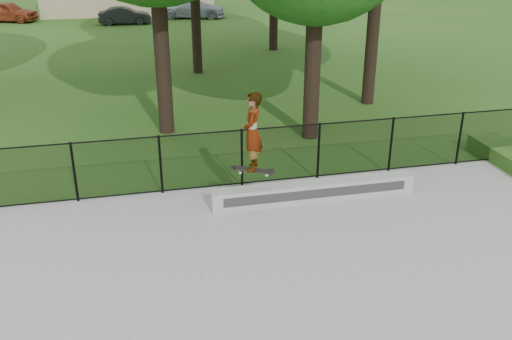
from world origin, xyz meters
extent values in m
plane|color=#245217|center=(0.00, 0.00, 0.00)|extent=(100.00, 100.00, 0.00)
cube|color=gray|center=(0.00, 0.00, 0.03)|extent=(14.00, 12.00, 0.06)
cube|color=#ACADA8|center=(1.51, 4.70, 0.29)|extent=(4.96, 0.40, 0.46)
imported|color=maroon|center=(-9.96, 34.67, 0.66)|extent=(4.15, 2.83, 1.32)
imported|color=black|center=(-2.39, 31.92, 0.55)|extent=(3.05, 1.29, 1.09)
imported|color=#949FA8|center=(2.15, 33.58, 0.67)|extent=(4.55, 2.78, 1.34)
cube|color=black|center=(-0.05, 4.45, 1.10)|extent=(0.82, 0.23, 0.23)
imported|color=#B3EAEC|center=(-0.05, 4.45, 2.00)|extent=(0.61, 0.75, 1.76)
cylinder|color=black|center=(-4.00, 5.90, 0.81)|extent=(0.06, 0.06, 1.50)
cylinder|color=black|center=(-2.00, 5.90, 0.81)|extent=(0.06, 0.06, 1.50)
cylinder|color=black|center=(0.00, 5.90, 0.81)|extent=(0.06, 0.06, 1.50)
cylinder|color=black|center=(2.00, 5.90, 0.81)|extent=(0.06, 0.06, 1.50)
cylinder|color=black|center=(4.00, 5.90, 0.81)|extent=(0.06, 0.06, 1.50)
cylinder|color=black|center=(6.00, 5.90, 0.81)|extent=(0.06, 0.06, 1.50)
cylinder|color=black|center=(0.00, 5.90, 1.53)|extent=(16.00, 0.04, 0.04)
cylinder|color=black|center=(0.00, 5.90, 0.11)|extent=(16.00, 0.04, 0.04)
cube|color=black|center=(0.00, 5.90, 0.81)|extent=(16.00, 0.01, 1.50)
cylinder|color=black|center=(5.00, 22.00, 2.26)|extent=(0.44, 0.44, 4.51)
cylinder|color=black|center=(-1.50, 10.50, 2.66)|extent=(0.44, 0.44, 5.31)
cylinder|color=black|center=(6.00, 12.00, 3.06)|extent=(0.44, 0.44, 6.11)
cylinder|color=black|center=(2.80, 9.00, 2.35)|extent=(0.44, 0.44, 4.70)
cylinder|color=black|center=(0.50, 18.00, 2.76)|extent=(0.44, 0.44, 5.51)
camera|label=1|loc=(-2.59, -6.91, 6.20)|focal=40.00mm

